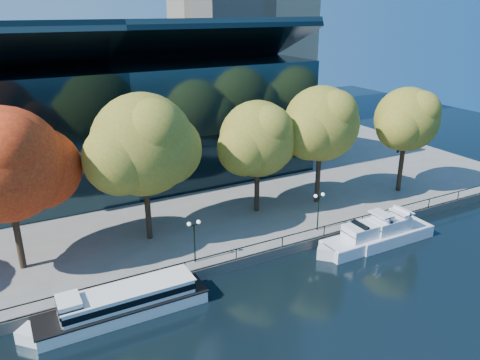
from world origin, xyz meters
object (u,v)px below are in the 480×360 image
cruiser_far (389,232)px  tree_5 (408,121)px  cruiser_near (366,238)px  lamp_2 (319,203)px  tour_boat (119,303)px  tree_1 (8,167)px  tree_3 (259,140)px  tree_4 (323,125)px  tree_2 (145,147)px  lamp_1 (194,232)px

cruiser_far → tree_5: 15.43m
cruiser_near → lamp_2: size_ratio=2.86×
tour_boat → tree_1: 14.44m
tree_3 → tree_5: (18.64, -3.06, 0.72)m
tree_3 → tree_5: tree_5 is taller
tree_4 → tree_2: bearing=179.1°
tree_3 → tree_5: 18.90m
lamp_2 → tree_4: bearing=52.4°
tree_4 → tour_boat: bearing=-160.3°
cruiser_near → tree_3: (-6.09, 10.91, 8.15)m
tour_boat → tree_4: 29.06m
cruiser_far → tree_1: 35.94m
lamp_2 → tour_boat: bearing=-171.2°
tree_5 → lamp_2: bearing=-165.6°
tree_4 → lamp_1: tree_4 is taller
tree_4 → lamp_2: size_ratio=3.37×
cruiser_far → tree_5: size_ratio=0.80×
tour_boat → tree_4: (26.00, 9.30, 9.04)m
cruiser_near → tree_1: tree_1 is taller
tree_1 → tour_boat: bearing=-58.5°
tree_2 → lamp_1: 9.25m
lamp_1 → tree_3: bearing=33.6°
cruiser_near → tree_1: size_ratio=0.80×
cruiser_far → tree_4: tree_4 is taller
tree_4 → lamp_1: size_ratio=3.37×
cruiser_far → tree_4: size_ratio=0.76×
cruiser_far → tree_3: bearing=128.6°
tree_3 → cruiser_far: bearing=-51.4°
tour_boat → tree_3: (18.49, 10.42, 8.02)m
cruiser_near → lamp_1: lamp_1 is taller
tree_1 → lamp_2: tree_1 is taller
tree_1 → lamp_2: (27.19, -6.16, -6.40)m
cruiser_near → lamp_2: bearing=130.2°
tour_boat → tree_3: size_ratio=1.15×
lamp_1 → lamp_2: (13.61, 0.00, 0.00)m
tree_1 → tree_3: (24.30, 0.95, -1.20)m
lamp_1 → cruiser_far: bearing=-11.5°
cruiser_far → lamp_2: 7.77m
tree_5 → cruiser_far: bearing=-140.4°
tree_4 → tree_5: size_ratio=1.06×
tree_2 → lamp_2: size_ratio=3.59×
tree_3 → lamp_2: 9.28m
tour_boat → cruiser_far: bearing=-1.5°
tree_2 → lamp_1: (1.98, -6.32, -6.47)m
tour_boat → tree_5: 38.85m
cruiser_near → tree_1: (-30.39, 9.95, 9.34)m
tree_1 → tree_2: (11.60, 0.15, 0.07)m
cruiser_far → tree_2: tree_2 is taller
tree_2 → tree_5: bearing=-4.1°
cruiser_near → tree_4: size_ratio=0.85×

